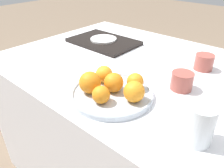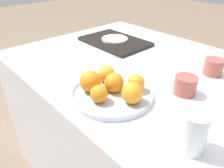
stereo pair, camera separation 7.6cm
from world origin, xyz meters
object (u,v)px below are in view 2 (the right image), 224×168
at_px(orange_0, 114,83).
at_px(water_glass, 192,131).
at_px(fruit_platter, 112,93).
at_px(orange_4, 132,93).
at_px(orange_5, 90,81).
at_px(cup_0, 185,85).
at_px(orange_3, 136,83).
at_px(side_plate, 115,39).
at_px(orange_1, 99,94).
at_px(orange_2, 107,74).
at_px(serving_tray, 115,41).
at_px(cup_1, 213,67).

distance_m(orange_0, water_glass, 0.32).
bearing_deg(fruit_platter, orange_4, 6.11).
xyz_separation_m(orange_5, cup_0, (0.22, 0.26, -0.02)).
xyz_separation_m(orange_4, water_glass, (0.23, -0.03, 0.01)).
bearing_deg(orange_3, water_glass, -18.57).
xyz_separation_m(orange_0, side_plate, (-0.40, 0.37, -0.03)).
relative_size(fruit_platter, cup_0, 3.66).
height_order(orange_0, orange_5, orange_5).
relative_size(fruit_platter, orange_4, 4.17).
bearing_deg(orange_1, fruit_platter, 100.45).
bearing_deg(side_plate, cup_0, -17.31).
bearing_deg(fruit_platter, orange_2, 152.18).
distance_m(side_plate, cup_0, 0.59).
height_order(orange_1, water_glass, water_glass).
bearing_deg(serving_tray, orange_4, -37.49).
xyz_separation_m(water_glass, side_plate, (-0.72, 0.40, -0.03)).
relative_size(fruit_platter, orange_3, 4.83).
xyz_separation_m(orange_3, water_glass, (0.27, -0.09, 0.01)).
distance_m(orange_4, cup_1, 0.43).
relative_size(fruit_platter, cup_1, 3.71).
bearing_deg(orange_2, orange_4, -10.39).
height_order(orange_0, orange_1, orange_0).
height_order(fruit_platter, cup_0, cup_0).
height_order(orange_1, side_plate, orange_1).
distance_m(orange_4, orange_5, 0.16).
bearing_deg(orange_4, cup_1, 80.14).
distance_m(orange_0, orange_2, 0.08).
bearing_deg(orange_4, orange_2, 169.61).
xyz_separation_m(serving_tray, side_plate, (0.00, 0.00, 0.02)).
xyz_separation_m(fruit_platter, cup_0, (0.16, 0.21, 0.02)).
relative_size(orange_1, orange_3, 0.97).
height_order(orange_1, serving_tray, orange_1).
height_order(orange_4, cup_1, orange_4).
height_order(orange_0, cup_1, orange_0).
bearing_deg(orange_2, side_plate, 133.40).
height_order(orange_0, serving_tray, orange_0).
bearing_deg(orange_4, orange_0, 178.40).
bearing_deg(serving_tray, water_glass, -29.24).
height_order(side_plate, cup_1, cup_1).
xyz_separation_m(orange_5, side_plate, (-0.34, 0.43, -0.03)).
relative_size(orange_3, water_glass, 0.54).
xyz_separation_m(orange_4, cup_1, (0.07, 0.42, -0.02)).
distance_m(orange_1, serving_tray, 0.62).
bearing_deg(side_plate, fruit_platter, -43.81).
distance_m(orange_1, water_glass, 0.31).
bearing_deg(orange_1, orange_0, 100.73).
xyz_separation_m(orange_4, orange_5, (-0.15, -0.06, 0.00)).
bearing_deg(cup_1, water_glass, -70.87).
relative_size(orange_3, cup_0, 0.76).
height_order(orange_3, serving_tray, orange_3).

